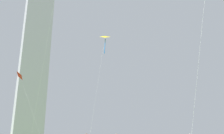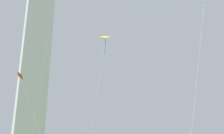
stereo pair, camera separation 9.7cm
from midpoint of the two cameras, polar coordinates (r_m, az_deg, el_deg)
name	(u,v)px [view 1 (the left image)]	position (r m, az deg, el deg)	size (l,w,h in m)	color
kite_flying_2	(105,38)	(38.88, -1.86, 7.27)	(3.41, 3.22, 18.13)	silver
kite_flying_4	(20,76)	(47.65, -22.00, -2.12)	(6.46, 4.97, 13.13)	silver
distant_highrise_0	(34,55)	(138.57, -18.88, 2.94)	(14.27, 21.57, 89.85)	#A8A8AD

